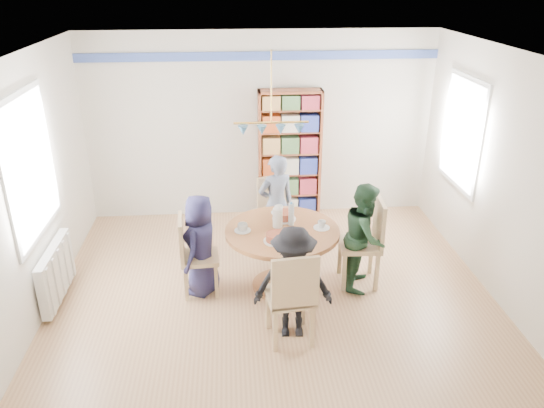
{
  "coord_description": "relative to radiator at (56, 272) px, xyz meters",
  "views": [
    {
      "loc": [
        -0.43,
        -4.96,
        3.43
      ],
      "look_at": [
        0.0,
        0.4,
        1.05
      ],
      "focal_mm": 35.0,
      "sensor_mm": 36.0,
      "label": 1
    }
  ],
  "objects": [
    {
      "name": "ground",
      "position": [
        2.42,
        -0.3,
        -0.35
      ],
      "size": [
        5.0,
        5.0,
        0.0
      ],
      "primitive_type": "plane",
      "color": "tan"
    },
    {
      "name": "chair_left",
      "position": [
        1.51,
        0.03,
        0.17
      ],
      "size": [
        0.45,
        0.45,
        0.95
      ],
      "color": "tan",
      "rests_on": "ground"
    },
    {
      "name": "chair_right",
      "position": [
        3.53,
        0.09,
        0.23
      ],
      "size": [
        0.5,
        0.5,
        1.06
      ],
      "color": "tan",
      "rests_on": "ground"
    },
    {
      "name": "dining_table",
      "position": [
        2.53,
        0.06,
        0.21
      ],
      "size": [
        1.3,
        1.3,
        0.75
      ],
      "color": "brown",
      "rests_on": "ground"
    },
    {
      "name": "radiator",
      "position": [
        0.0,
        0.0,
        0.0
      ],
      "size": [
        0.12,
        1.0,
        0.6
      ],
      "color": "silver",
      "rests_on": "ground"
    },
    {
      "name": "room_shell",
      "position": [
        2.16,
        0.57,
        1.3
      ],
      "size": [
        5.0,
        5.0,
        5.0
      ],
      "color": "white",
      "rests_on": "ground"
    },
    {
      "name": "person_near",
      "position": [
        2.55,
        -0.83,
        0.25
      ],
      "size": [
        0.81,
        0.5,
        1.21
      ],
      "primitive_type": "imported",
      "rotation": [
        0.0,
        0.0,
        -0.07
      ],
      "color": "black",
      "rests_on": "ground"
    },
    {
      "name": "chair_near",
      "position": [
        2.52,
        -0.97,
        0.22
      ],
      "size": [
        0.5,
        0.5,
        1.03
      ],
      "color": "tan",
      "rests_on": "ground"
    },
    {
      "name": "tableware",
      "position": [
        2.51,
        0.09,
        0.46
      ],
      "size": [
        1.08,
        1.08,
        0.28
      ],
      "color": "white",
      "rests_on": "dining_table"
    },
    {
      "name": "bookshelf",
      "position": [
        2.83,
        2.04,
        0.59
      ],
      "size": [
        0.91,
        0.27,
        1.91
      ],
      "color": "brown",
      "rests_on": "ground"
    },
    {
      "name": "chair_far",
      "position": [
        2.54,
        1.08,
        0.18
      ],
      "size": [
        0.52,
        0.52,
        0.96
      ],
      "color": "tan",
      "rests_on": "ground"
    },
    {
      "name": "person_right",
      "position": [
        3.48,
        0.04,
        0.29
      ],
      "size": [
        0.66,
        0.74,
        1.28
      ],
      "primitive_type": "imported",
      "rotation": [
        0.0,
        0.0,
        1.24
      ],
      "color": "#1A341F",
      "rests_on": "ground"
    },
    {
      "name": "person_left",
      "position": [
        1.61,
        0.04,
        0.25
      ],
      "size": [
        0.56,
        0.68,
        1.19
      ],
      "primitive_type": "imported",
      "rotation": [
        0.0,
        0.0,
        -1.94
      ],
      "color": "#1B1A39",
      "rests_on": "ground"
    },
    {
      "name": "person_far",
      "position": [
        2.54,
        0.95,
        0.32
      ],
      "size": [
        0.56,
        0.46,
        1.33
      ],
      "primitive_type": "imported",
      "rotation": [
        0.0,
        0.0,
        3.47
      ],
      "color": "gray",
      "rests_on": "ground"
    }
  ]
}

